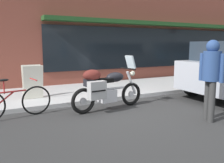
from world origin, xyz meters
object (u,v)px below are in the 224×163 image
at_px(touring_motorcycle, 105,87).
at_px(pedestrian_walking, 211,71).
at_px(sandwich_board_sign, 33,82).
at_px(parked_bicycle, 14,102).

height_order(touring_motorcycle, pedestrian_walking, pedestrian_walking).
bearing_deg(pedestrian_walking, sandwich_board_sign, 131.54).
bearing_deg(pedestrian_walking, parked_bicycle, 150.17).
distance_m(parked_bicycle, pedestrian_walking, 4.49).
bearing_deg(touring_motorcycle, sandwich_board_sign, 130.94).
xyz_separation_m(parked_bicycle, sandwich_board_sign, (0.66, 1.39, 0.23)).
relative_size(parked_bicycle, pedestrian_walking, 0.97).
height_order(parked_bicycle, sandwich_board_sign, sandwich_board_sign).
relative_size(pedestrian_walking, sandwich_board_sign, 1.83).
bearing_deg(sandwich_board_sign, parked_bicycle, -115.51).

